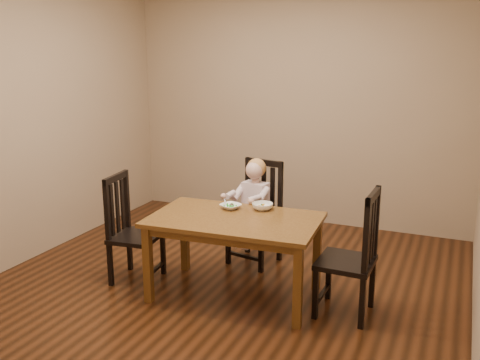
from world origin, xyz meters
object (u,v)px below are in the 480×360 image
at_px(bowl_peas, 231,206).
at_px(bowl_veg, 262,206).
at_px(dining_table, 235,227).
at_px(chair_child, 257,214).
at_px(chair_left, 131,230).
at_px(chair_right, 353,256).
at_px(toddler, 254,201).

height_order(bowl_peas, bowl_veg, bowl_veg).
relative_size(dining_table, chair_child, 1.44).
bearing_deg(chair_left, chair_right, 86.51).
relative_size(chair_child, bowl_veg, 5.52).
xyz_separation_m(dining_table, chair_left, (-0.97, -0.07, -0.14)).
bearing_deg(chair_child, dining_table, 107.85).
xyz_separation_m(bowl_peas, bowl_veg, (0.26, 0.09, 0.01)).
height_order(chair_left, chair_right, chair_right).
relative_size(chair_right, bowl_peas, 5.99).
bearing_deg(bowl_peas, chair_right, -8.07).
xyz_separation_m(chair_left, bowl_veg, (1.10, 0.36, 0.25)).
bearing_deg(chair_right, toddler, 59.41).
bearing_deg(chair_child, chair_left, 54.20).
height_order(dining_table, toddler, toddler).
relative_size(dining_table, chair_right, 1.41).
bearing_deg(bowl_peas, toddler, 88.59).
height_order(chair_left, toddler, chair_left).
relative_size(dining_table, toddler, 2.60).
relative_size(chair_left, bowl_peas, 5.71).
xyz_separation_m(chair_left, bowl_peas, (0.84, 0.27, 0.24)).
relative_size(chair_child, chair_right, 0.98).
distance_m(dining_table, chair_left, 0.98).
bearing_deg(chair_left, chair_child, 127.25).
xyz_separation_m(chair_right, bowl_peas, (-1.09, 0.15, 0.22)).
distance_m(chair_child, chair_left, 1.20).
height_order(dining_table, chair_right, chair_right).
distance_m(chair_child, bowl_peas, 0.61).
bearing_deg(chair_left, toddler, 125.82).
bearing_deg(chair_left, dining_table, 86.77).
bearing_deg(toddler, bowl_veg, 129.58).
height_order(chair_left, bowl_veg, chair_left).
bearing_deg(bowl_veg, chair_child, 116.31).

